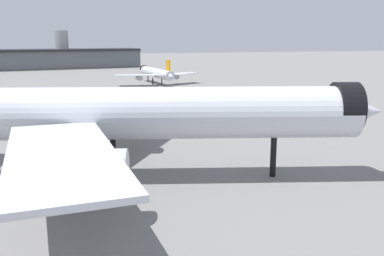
# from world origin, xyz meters

# --- Properties ---
(ground) EXTENTS (900.00, 900.00, 0.00)m
(ground) POSITION_xyz_m (0.00, 0.00, 0.00)
(ground) COLOR slate
(airliner_near_gate) EXTENTS (63.10, 56.30, 18.63)m
(airliner_near_gate) POSITION_xyz_m (2.24, -0.30, 8.21)
(airliner_near_gate) COLOR silver
(airliner_near_gate) RESTS_ON ground
(airliner_far_taxiway) EXTENTS (33.30, 36.63, 9.92)m
(airliner_far_taxiway) POSITION_xyz_m (30.41, 107.48, 4.37)
(airliner_far_taxiway) COLOR silver
(airliner_far_taxiway) RESTS_ON ground
(baggage_tug_wing) EXTENTS (3.48, 3.33, 1.85)m
(baggage_tug_wing) POSITION_xyz_m (-4.75, 35.04, 0.97)
(baggage_tug_wing) COLOR black
(baggage_tug_wing) RESTS_ON ground
(baggage_cart_trailing) EXTENTS (2.69, 2.35, 1.82)m
(baggage_cart_trailing) POSITION_xyz_m (31.94, 23.87, 0.98)
(baggage_cart_trailing) COLOR black
(baggage_cart_trailing) RESTS_ON ground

